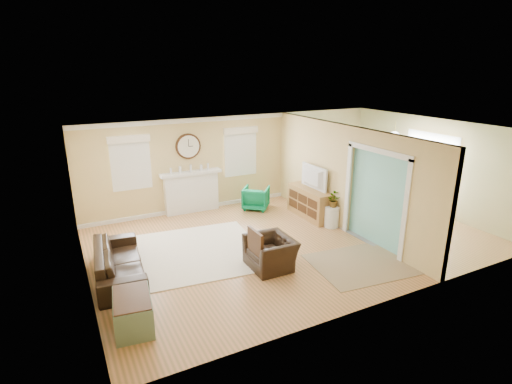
{
  "coord_description": "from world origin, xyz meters",
  "views": [
    {
      "loc": [
        -4.73,
        -7.37,
        3.93
      ],
      "look_at": [
        -0.8,
        0.3,
        1.2
      ],
      "focal_mm": 28.0,
      "sensor_mm": 36.0,
      "label": 1
    }
  ],
  "objects_px": {
    "sofa": "(119,262)",
    "eames_chair": "(271,253)",
    "green_chair": "(256,198)",
    "dining_table": "(368,204)",
    "credenza": "(310,203)"
  },
  "relations": [
    {
      "from": "eames_chair",
      "to": "dining_table",
      "type": "distance_m",
      "value": 4.06
    },
    {
      "from": "sofa",
      "to": "credenza",
      "type": "height_order",
      "value": "credenza"
    },
    {
      "from": "sofa",
      "to": "dining_table",
      "type": "xyz_separation_m",
      "value": [
        6.63,
        0.38,
        -0.0
      ]
    },
    {
      "from": "sofa",
      "to": "green_chair",
      "type": "bearing_deg",
      "value": -56.22
    },
    {
      "from": "credenza",
      "to": "dining_table",
      "type": "bearing_deg",
      "value": -23.63
    },
    {
      "from": "green_chair",
      "to": "credenza",
      "type": "relative_size",
      "value": 0.46
    },
    {
      "from": "dining_table",
      "to": "eames_chair",
      "type": "bearing_deg",
      "value": 114.36
    },
    {
      "from": "eames_chair",
      "to": "dining_table",
      "type": "height_order",
      "value": "eames_chair"
    },
    {
      "from": "green_chair",
      "to": "sofa",
      "type": "bearing_deg",
      "value": 68.42
    },
    {
      "from": "sofa",
      "to": "dining_table",
      "type": "bearing_deg",
      "value": -81.67
    },
    {
      "from": "credenza",
      "to": "green_chair",
      "type": "bearing_deg",
      "value": 129.33
    },
    {
      "from": "eames_chair",
      "to": "dining_table",
      "type": "bearing_deg",
      "value": 110.2
    },
    {
      "from": "sofa",
      "to": "dining_table",
      "type": "relative_size",
      "value": 1.22
    },
    {
      "from": "eames_chair",
      "to": "green_chair",
      "type": "distance_m",
      "value": 3.51
    },
    {
      "from": "sofa",
      "to": "eames_chair",
      "type": "distance_m",
      "value": 2.97
    }
  ]
}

